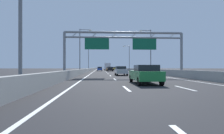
% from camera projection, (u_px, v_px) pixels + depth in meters
% --- Properties ---
extents(ground_plane, '(260.00, 260.00, 0.00)m').
position_uv_depth(ground_plane, '(107.00, 70.00, 99.28)').
color(ground_plane, '#262628').
extents(lane_dash_left_1, '(0.16, 3.00, 0.01)m').
position_uv_depth(lane_dash_left_1, '(126.00, 89.00, 11.83)').
color(lane_dash_left_1, white).
rests_on(lane_dash_left_1, ground_plane).
extents(lane_dash_left_2, '(0.16, 3.00, 0.01)m').
position_uv_depth(lane_dash_left_2, '(115.00, 79.00, 20.82)').
color(lane_dash_left_2, white).
rests_on(lane_dash_left_2, ground_plane).
extents(lane_dash_left_3, '(0.16, 3.00, 0.01)m').
position_uv_depth(lane_dash_left_3, '(110.00, 76.00, 29.80)').
color(lane_dash_left_3, white).
rests_on(lane_dash_left_3, ground_plane).
extents(lane_dash_left_4, '(0.16, 3.00, 0.01)m').
position_uv_depth(lane_dash_left_4, '(108.00, 74.00, 38.78)').
color(lane_dash_left_4, white).
rests_on(lane_dash_left_4, ground_plane).
extents(lane_dash_left_5, '(0.16, 3.00, 0.01)m').
position_uv_depth(lane_dash_left_5, '(107.00, 73.00, 47.77)').
color(lane_dash_left_5, white).
rests_on(lane_dash_left_5, ground_plane).
extents(lane_dash_left_6, '(0.16, 3.00, 0.01)m').
position_uv_depth(lane_dash_left_6, '(105.00, 72.00, 56.75)').
color(lane_dash_left_6, white).
rests_on(lane_dash_left_6, ground_plane).
extents(lane_dash_left_7, '(0.16, 3.00, 0.01)m').
position_uv_depth(lane_dash_left_7, '(105.00, 71.00, 65.73)').
color(lane_dash_left_7, white).
rests_on(lane_dash_left_7, ground_plane).
extents(lane_dash_left_8, '(0.16, 3.00, 0.01)m').
position_uv_depth(lane_dash_left_8, '(104.00, 71.00, 74.71)').
color(lane_dash_left_8, white).
rests_on(lane_dash_left_8, ground_plane).
extents(lane_dash_left_9, '(0.16, 3.00, 0.01)m').
position_uv_depth(lane_dash_left_9, '(104.00, 70.00, 83.70)').
color(lane_dash_left_9, white).
rests_on(lane_dash_left_9, ground_plane).
extents(lane_dash_left_10, '(0.16, 3.00, 0.01)m').
position_uv_depth(lane_dash_left_10, '(103.00, 70.00, 92.68)').
color(lane_dash_left_10, white).
rests_on(lane_dash_left_10, ground_plane).
extents(lane_dash_left_11, '(0.16, 3.00, 0.01)m').
position_uv_depth(lane_dash_left_11, '(103.00, 70.00, 101.66)').
color(lane_dash_left_11, white).
rests_on(lane_dash_left_11, ground_plane).
extents(lane_dash_left_12, '(0.16, 3.00, 0.01)m').
position_uv_depth(lane_dash_left_12, '(103.00, 70.00, 110.65)').
color(lane_dash_left_12, white).
rests_on(lane_dash_left_12, ground_plane).
extents(lane_dash_left_13, '(0.16, 3.00, 0.01)m').
position_uv_depth(lane_dash_left_13, '(103.00, 69.00, 119.63)').
color(lane_dash_left_13, white).
rests_on(lane_dash_left_13, ground_plane).
extents(lane_dash_left_14, '(0.16, 3.00, 0.01)m').
position_uv_depth(lane_dash_left_14, '(102.00, 69.00, 128.61)').
color(lane_dash_left_14, white).
rests_on(lane_dash_left_14, ground_plane).
extents(lane_dash_left_15, '(0.16, 3.00, 0.01)m').
position_uv_depth(lane_dash_left_15, '(102.00, 69.00, 137.60)').
color(lane_dash_left_15, white).
rests_on(lane_dash_left_15, ground_plane).
extents(lane_dash_left_16, '(0.16, 3.00, 0.01)m').
position_uv_depth(lane_dash_left_16, '(102.00, 69.00, 146.58)').
color(lane_dash_left_16, white).
rests_on(lane_dash_left_16, ground_plane).
extents(lane_dash_left_17, '(0.16, 3.00, 0.01)m').
position_uv_depth(lane_dash_left_17, '(102.00, 69.00, 155.56)').
color(lane_dash_left_17, white).
rests_on(lane_dash_left_17, ground_plane).
extents(lane_dash_right_1, '(0.16, 3.00, 0.01)m').
position_uv_depth(lane_dash_right_1, '(184.00, 88.00, 12.05)').
color(lane_dash_right_1, white).
rests_on(lane_dash_right_1, ground_plane).
extents(lane_dash_right_2, '(0.16, 3.00, 0.01)m').
position_uv_depth(lane_dash_right_2, '(148.00, 79.00, 21.04)').
color(lane_dash_right_2, white).
rests_on(lane_dash_right_2, ground_plane).
extents(lane_dash_right_3, '(0.16, 3.00, 0.01)m').
position_uv_depth(lane_dash_right_3, '(134.00, 76.00, 30.02)').
color(lane_dash_right_3, white).
rests_on(lane_dash_right_3, ground_plane).
extents(lane_dash_right_4, '(0.16, 3.00, 0.01)m').
position_uv_depth(lane_dash_right_4, '(126.00, 74.00, 39.00)').
color(lane_dash_right_4, white).
rests_on(lane_dash_right_4, ground_plane).
extents(lane_dash_right_5, '(0.16, 3.00, 0.01)m').
position_uv_depth(lane_dash_right_5, '(121.00, 73.00, 47.99)').
color(lane_dash_right_5, white).
rests_on(lane_dash_right_5, ground_plane).
extents(lane_dash_right_6, '(0.16, 3.00, 0.01)m').
position_uv_depth(lane_dash_right_6, '(118.00, 72.00, 56.97)').
color(lane_dash_right_6, white).
rests_on(lane_dash_right_6, ground_plane).
extents(lane_dash_right_7, '(0.16, 3.00, 0.01)m').
position_uv_depth(lane_dash_right_7, '(115.00, 71.00, 65.95)').
color(lane_dash_right_7, white).
rests_on(lane_dash_right_7, ground_plane).
extents(lane_dash_right_8, '(0.16, 3.00, 0.01)m').
position_uv_depth(lane_dash_right_8, '(114.00, 71.00, 74.94)').
color(lane_dash_right_8, white).
rests_on(lane_dash_right_8, ground_plane).
extents(lane_dash_right_9, '(0.16, 3.00, 0.01)m').
position_uv_depth(lane_dash_right_9, '(112.00, 70.00, 83.92)').
color(lane_dash_right_9, white).
rests_on(lane_dash_right_9, ground_plane).
extents(lane_dash_right_10, '(0.16, 3.00, 0.01)m').
position_uv_depth(lane_dash_right_10, '(111.00, 70.00, 92.90)').
color(lane_dash_right_10, white).
rests_on(lane_dash_right_10, ground_plane).
extents(lane_dash_right_11, '(0.16, 3.00, 0.01)m').
position_uv_depth(lane_dash_right_11, '(110.00, 70.00, 101.88)').
color(lane_dash_right_11, white).
rests_on(lane_dash_right_11, ground_plane).
extents(lane_dash_right_12, '(0.16, 3.00, 0.01)m').
position_uv_depth(lane_dash_right_12, '(109.00, 70.00, 110.87)').
color(lane_dash_right_12, white).
rests_on(lane_dash_right_12, ground_plane).
extents(lane_dash_right_13, '(0.16, 3.00, 0.01)m').
position_uv_depth(lane_dash_right_13, '(108.00, 69.00, 119.85)').
color(lane_dash_right_13, white).
rests_on(lane_dash_right_13, ground_plane).
extents(lane_dash_right_14, '(0.16, 3.00, 0.01)m').
position_uv_depth(lane_dash_right_14, '(108.00, 69.00, 128.83)').
color(lane_dash_right_14, white).
rests_on(lane_dash_right_14, ground_plane).
extents(lane_dash_right_15, '(0.16, 3.00, 0.01)m').
position_uv_depth(lane_dash_right_15, '(107.00, 69.00, 137.82)').
color(lane_dash_right_15, white).
rests_on(lane_dash_right_15, ground_plane).
extents(lane_dash_right_16, '(0.16, 3.00, 0.01)m').
position_uv_depth(lane_dash_right_16, '(107.00, 69.00, 146.80)').
color(lane_dash_right_16, white).
rests_on(lane_dash_right_16, ground_plane).
extents(lane_dash_right_17, '(0.16, 3.00, 0.01)m').
position_uv_depth(lane_dash_right_17, '(107.00, 69.00, 155.78)').
color(lane_dash_right_17, white).
rests_on(lane_dash_right_17, ground_plane).
extents(edge_line_left, '(0.16, 176.00, 0.01)m').
position_uv_depth(edge_line_left, '(96.00, 70.00, 86.98)').
color(edge_line_left, white).
rests_on(edge_line_left, ground_plane).
extents(edge_line_right, '(0.16, 176.00, 0.01)m').
position_uv_depth(edge_line_right, '(119.00, 70.00, 87.62)').
color(edge_line_right, white).
rests_on(edge_line_right, ground_plane).
extents(barrier_left, '(0.45, 220.00, 0.95)m').
position_uv_depth(barrier_left, '(94.00, 69.00, 108.84)').
color(barrier_left, '#9E9E99').
rests_on(barrier_left, ground_plane).
extents(barrier_right, '(0.45, 220.00, 0.95)m').
position_uv_depth(barrier_right, '(118.00, 69.00, 109.68)').
color(barrier_right, '#9E9E99').
rests_on(barrier_right, ground_plane).
extents(sign_gantry, '(17.01, 0.36, 6.36)m').
position_uv_depth(sign_gantry, '(123.00, 42.00, 27.67)').
color(sign_gantry, gray).
rests_on(sign_gantry, ground_plane).
extents(streetlamp_left_mid, '(2.58, 0.28, 9.50)m').
position_uv_depth(streetlamp_left_mid, '(81.00, 48.00, 41.93)').
color(streetlamp_left_mid, slate).
rests_on(streetlamp_left_mid, ground_plane).
extents(streetlamp_right_mid, '(2.58, 0.28, 9.50)m').
position_uv_depth(streetlamp_right_mid, '(150.00, 49.00, 42.84)').
color(streetlamp_right_mid, slate).
rests_on(streetlamp_right_mid, ground_plane).
extents(streetlamp_left_far, '(2.58, 0.28, 9.50)m').
position_uv_depth(streetlamp_left_far, '(89.00, 56.00, 73.24)').
color(streetlamp_left_far, slate).
rests_on(streetlamp_left_far, ground_plane).
extents(streetlamp_right_far, '(2.58, 0.28, 9.50)m').
position_uv_depth(streetlamp_right_far, '(129.00, 56.00, 74.15)').
color(streetlamp_right_far, slate).
rests_on(streetlamp_right_far, ground_plane).
extents(green_car, '(1.81, 4.67, 1.47)m').
position_uv_depth(green_car, '(145.00, 74.00, 15.40)').
color(green_car, '#1E7A38').
rests_on(green_car, ground_plane).
extents(yellow_car, '(1.85, 4.46, 1.48)m').
position_uv_depth(yellow_car, '(116.00, 68.00, 87.98)').
color(yellow_car, yellow).
rests_on(yellow_car, ground_plane).
extents(blue_car, '(1.71, 4.23, 1.46)m').
position_uv_depth(blue_car, '(100.00, 69.00, 67.82)').
color(blue_car, '#2347AD').
rests_on(blue_car, ground_plane).
extents(red_car, '(1.78, 4.42, 1.40)m').
position_uv_depth(red_car, '(114.00, 68.00, 94.92)').
color(red_car, red).
rests_on(red_car, ground_plane).
extents(orange_car, '(1.78, 4.69, 1.44)m').
position_uv_depth(orange_car, '(109.00, 69.00, 71.40)').
color(orange_car, orange).
rests_on(orange_car, ground_plane).
extents(black_car, '(1.80, 4.31, 1.45)m').
position_uv_depth(black_car, '(110.00, 69.00, 62.49)').
color(black_car, black).
rests_on(black_car, ground_plane).
extents(silver_car, '(1.74, 4.64, 1.46)m').
position_uv_depth(silver_car, '(121.00, 71.00, 31.71)').
color(silver_car, '#A8ADB2').
rests_on(silver_car, ground_plane).
extents(box_truck, '(2.42, 8.65, 3.08)m').
position_uv_depth(box_truck, '(107.00, 66.00, 86.00)').
color(box_truck, '#194799').
rests_on(box_truck, ground_plane).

